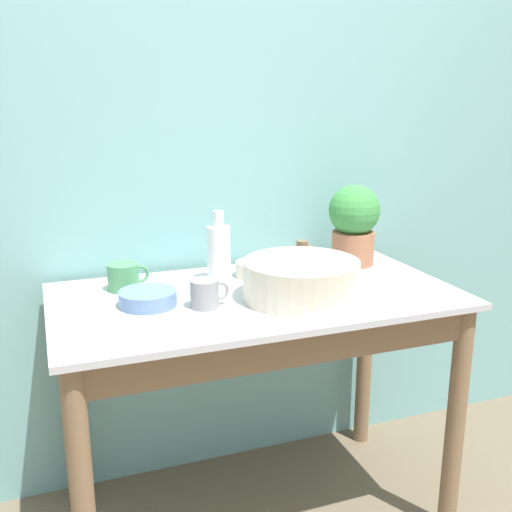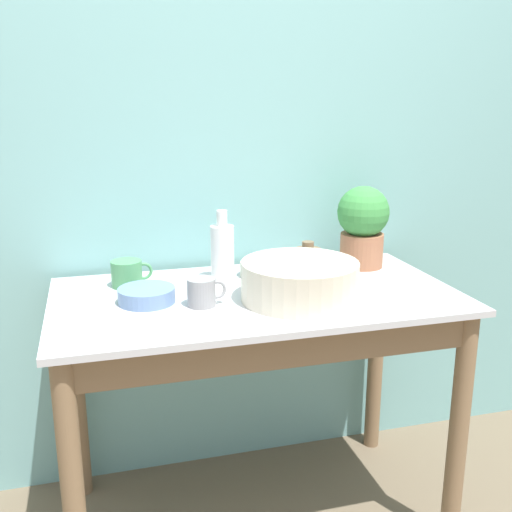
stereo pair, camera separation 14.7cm
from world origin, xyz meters
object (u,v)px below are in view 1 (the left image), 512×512
object	(u,v)px
bowl_small_blue	(148,298)
bowl_wash_large	(301,280)
bottle_short	(302,259)
mug_grey	(205,293)
mug_green	(124,277)
bowl_small_cream	(258,269)
potted_plant	(354,222)
bottle_tall	(219,252)

from	to	relation	value
bowl_small_blue	bowl_wash_large	bearing A→B (deg)	-12.31
bottle_short	bowl_small_blue	size ratio (longest dim) A/B	0.66
bottle_short	mug_grey	size ratio (longest dim) A/B	0.96
bowl_wash_large	bottle_short	world-z (taller)	bowl_wash_large
mug_green	bowl_small_cream	xyz separation A→B (m)	(0.45, -0.01, -0.02)
bowl_small_blue	bottle_short	bearing A→B (deg)	15.86
potted_plant	bottle_short	distance (m)	0.24
bottle_short	mug_grey	xyz separation A→B (m)	(-0.41, -0.23, -0.00)
bowl_wash_large	bottle_short	size ratio (longest dim) A/B	3.15
bowl_small_blue	bottle_tall	bearing A→B (deg)	31.31
potted_plant	mug_grey	distance (m)	0.69
mug_grey	bowl_small_blue	world-z (taller)	mug_grey
bottle_tall	mug_green	world-z (taller)	bottle_tall
bowl_wash_large	bottle_short	distance (m)	0.29
mug_green	bowl_wash_large	bearing A→B (deg)	-28.93
bottle_short	bottle_tall	bearing A→B (deg)	179.75
potted_plant	bottle_tall	xyz separation A→B (m)	(-0.52, -0.03, -0.06)
potted_plant	bottle_short	xyz separation A→B (m)	(-0.22, -0.03, -0.11)
bowl_small_cream	bowl_small_blue	bearing A→B (deg)	-157.65
bowl_small_blue	potted_plant	bearing A→B (deg)	13.72
bowl_small_blue	mug_green	bearing A→B (deg)	104.19
bottle_tall	potted_plant	bearing A→B (deg)	3.20
bottle_tall	mug_grey	distance (m)	0.27
bowl_small_cream	mug_grey	bearing A→B (deg)	-136.48
potted_plant	bowl_small_cream	distance (m)	0.40
bowl_small_cream	bowl_wash_large	bearing A→B (deg)	-81.33
potted_plant	bowl_wash_large	size ratio (longest dim) A/B	0.82
bottle_short	bowl_small_cream	xyz separation A→B (m)	(-0.16, 0.01, -0.02)
mug_grey	bottle_short	bearing A→B (deg)	29.45
mug_green	bowl_small_cream	distance (m)	0.45
potted_plant	mug_grey	world-z (taller)	potted_plant
mug_green	bowl_small_blue	xyz separation A→B (m)	(0.04, -0.17, -0.02)
potted_plant	bowl_small_blue	size ratio (longest dim) A/B	1.71
bottle_tall	bowl_small_blue	world-z (taller)	bottle_tall
bottle_short	bowl_small_blue	xyz separation A→B (m)	(-0.57, -0.16, -0.02)
potted_plant	bowl_small_blue	world-z (taller)	potted_plant
potted_plant	bottle_tall	bearing A→B (deg)	-176.80
potted_plant	bowl_wash_large	distance (m)	0.45
bowl_wash_large	bowl_small_blue	bearing A→B (deg)	167.69
mug_green	bowl_small_blue	bearing A→B (deg)	-75.81
bottle_short	mug_green	distance (m)	0.61
bottle_tall	bowl_small_blue	xyz separation A→B (m)	(-0.27, -0.16, -0.08)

